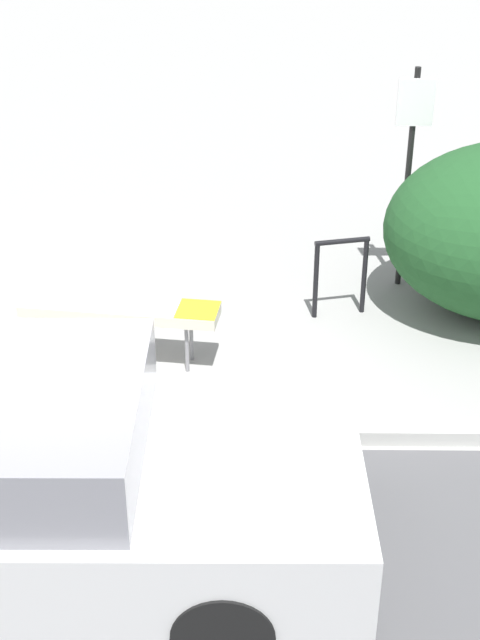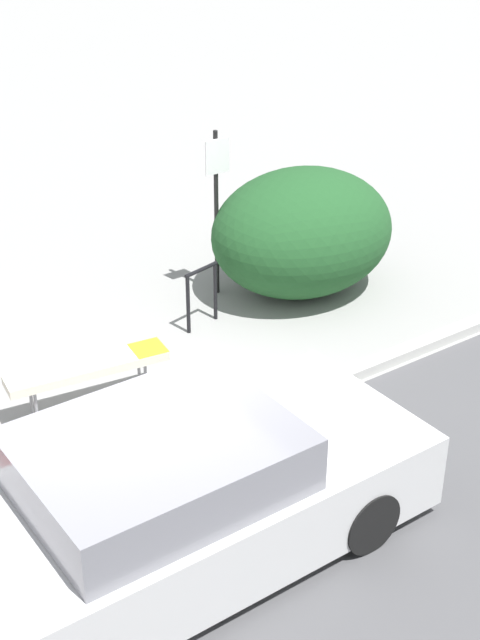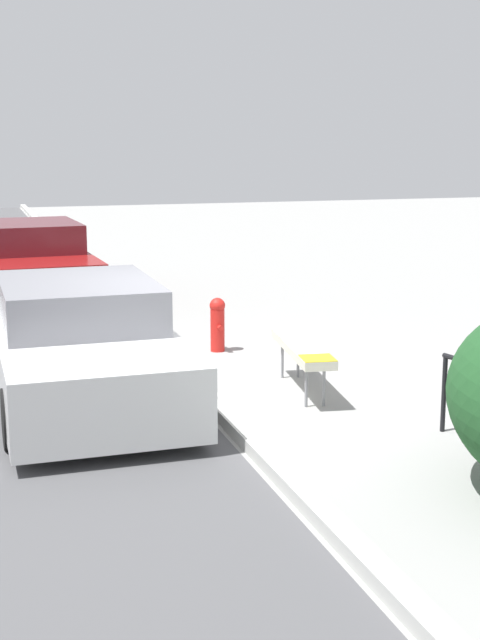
# 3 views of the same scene
# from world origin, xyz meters

# --- Properties ---
(ground_plane) EXTENTS (60.00, 60.00, 0.00)m
(ground_plane) POSITION_xyz_m (0.00, 0.00, 0.00)
(ground_plane) COLOR gray
(curb) EXTENTS (60.00, 0.20, 0.13)m
(curb) POSITION_xyz_m (0.00, 0.00, 0.07)
(curb) COLOR #B7B7B2
(curb) RESTS_ON ground_plane
(bench) EXTENTS (1.82, 0.60, 0.59)m
(bench) POSITION_xyz_m (0.16, 1.19, 0.52)
(bench) COLOR gray
(bench) RESTS_ON ground_plane
(bike_rack) EXTENTS (0.55, 0.17, 0.83)m
(bike_rack) POSITION_xyz_m (2.21, 2.09, 0.50)
(bike_rack) COLOR black
(bike_rack) RESTS_ON ground_plane
(sign_post) EXTENTS (0.36, 0.08, 2.30)m
(sign_post) POSITION_xyz_m (2.91, 2.78, 1.38)
(sign_post) COLOR black
(sign_post) RESTS_ON ground_plane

